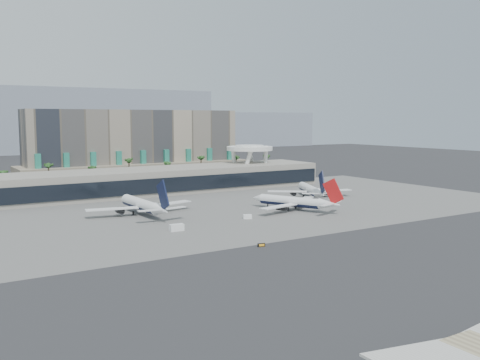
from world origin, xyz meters
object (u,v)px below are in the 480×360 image
airliner_left (142,205)px  taxiway_sign (261,245)px  airliner_centre (294,202)px  service_vehicle_a (177,228)px  airliner_right (311,190)px  service_vehicle_b (247,217)px

airliner_left → taxiway_sign: size_ratio=19.56×
airliner_left → taxiway_sign: airliner_left is taller
airliner_centre → taxiway_sign: 63.83m
airliner_left → airliner_centre: 59.93m
service_vehicle_a → taxiway_sign: (11.34, -32.67, -0.63)m
airliner_left → airliner_centre: airliner_left is taller
airliner_right → service_vehicle_b: (-54.07, -29.25, -2.85)m
airliner_left → taxiway_sign: 67.89m
airliner_left → airliner_right: size_ratio=1.14×
airliner_centre → airliner_right: (28.14, 23.44, 0.10)m
airliner_centre → service_vehicle_b: size_ratio=12.34×
airliner_centre → taxiway_sign: bearing=-160.1°
airliner_right → taxiway_sign: 100.37m
airliner_centre → service_vehicle_a: bearing=167.3°
airliner_left → service_vehicle_b: 41.26m
airliner_right → taxiway_sign: size_ratio=17.22×
airliner_left → airliner_centre: bearing=-23.7°
airliner_left → airliner_right: (83.49, 0.47, -0.23)m
airliner_left → service_vehicle_a: (-1.95, -34.48, -2.74)m
airliner_centre → service_vehicle_a: size_ratio=8.18×
airliner_left → service_vehicle_b: bearing=-45.6°
airliner_right → service_vehicle_b: airliner_right is taller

